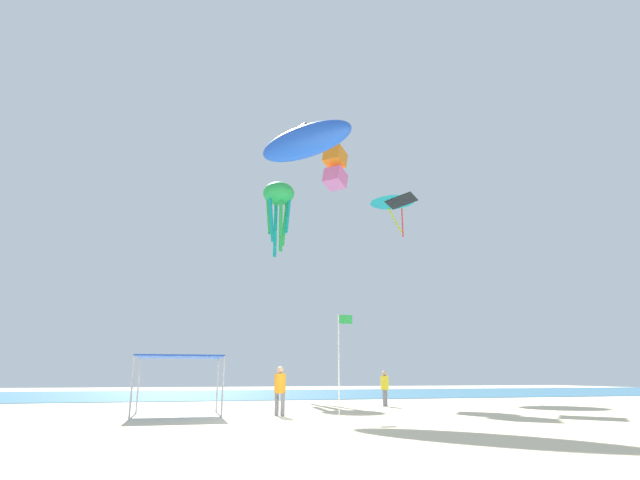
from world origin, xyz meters
TOP-DOWN VIEW (x-y plane):
  - ground at (0.00, 0.00)m, footprint 110.00×110.00m
  - ocean_strip at (0.00, 26.12)m, footprint 110.00×23.60m
  - canopy_tent at (-3.83, 3.11)m, footprint 3.32×3.12m
  - person_near_tent at (0.03, 1.81)m, footprint 0.44×0.44m
  - person_leftmost at (6.42, 6.84)m, footprint 0.42×0.42m
  - banner_flag at (2.26, 0.98)m, footprint 0.61×0.06m
  - kite_delta_teal at (14.00, 22.62)m, footprint 5.47×5.46m
  - kite_diamond_black at (10.86, 13.62)m, footprint 2.79×2.79m
  - kite_box_orange at (8.16, 21.33)m, footprint 2.50×2.50m
  - kite_inflatable_blue at (3.51, 12.99)m, footprint 6.81×7.57m
  - kite_octopus_green at (3.27, 21.68)m, footprint 3.49×3.49m

SIDE VIEW (x-z plane):
  - ground at x=0.00m, z-range -0.10..0.00m
  - ocean_strip at x=0.00m, z-range 0.00..0.03m
  - person_leftmost at x=6.42m, z-range 0.15..1.91m
  - person_near_tent at x=0.03m, z-range 0.16..2.03m
  - canopy_tent at x=-3.83m, z-range 1.04..3.33m
  - banner_flag at x=2.26m, z-range 0.38..4.26m
  - kite_diamond_black at x=10.86m, z-range 12.11..15.05m
  - kite_octopus_green at x=3.27m, z-range 12.97..19.21m
  - kite_inflatable_blue at x=3.51m, z-range 15.72..18.72m
  - kite_delta_teal at x=14.00m, z-range 15.62..18.85m
  - kite_box_orange at x=8.16m, z-range 17.24..21.01m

